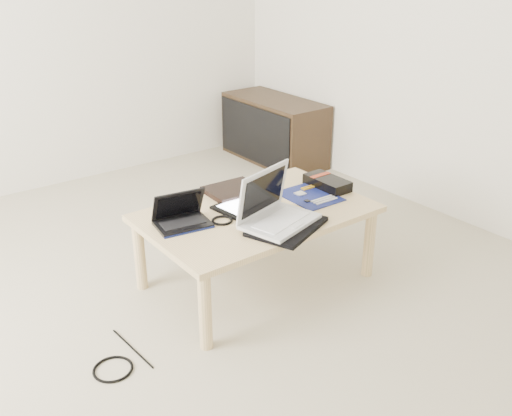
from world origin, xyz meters
TOP-DOWN VIEW (x-y plane):
  - ground at (0.00, 0.00)m, footprint 4.00×4.00m
  - coffee_table at (0.53, 0.04)m, footprint 1.10×0.70m
  - media_cabinet at (1.77, 1.45)m, footprint 0.41×0.90m
  - book at (0.57, 0.30)m, footprint 0.28×0.24m
  - netbook at (0.16, 0.13)m, footprint 0.27×0.21m
  - tablet at (0.50, 0.11)m, footprint 0.29×0.23m
  - remote at (0.68, 0.16)m, footprint 0.10×0.21m
  - neoprene_sleeve at (0.52, -0.20)m, footprint 0.42×0.36m
  - white_laptop at (0.50, -0.14)m, footprint 0.39×0.32m
  - motherboard at (0.85, 0.01)m, footprint 0.24×0.30m
  - gpu_box at (1.01, 0.05)m, footprint 0.13×0.26m
  - cable_coil at (0.32, 0.04)m, footprint 0.13×0.13m
  - floor_cable_coil at (-0.36, -0.16)m, footprint 0.21×0.21m
  - floor_cable_trail at (-0.23, -0.08)m, footprint 0.03×0.33m

SIDE VIEW (x-z plane):
  - ground at x=0.00m, z-range 0.00..0.00m
  - floor_cable_trail at x=-0.23m, z-range 0.00..0.01m
  - floor_cable_coil at x=-0.36m, z-range 0.00..0.01m
  - media_cabinet at x=1.77m, z-range 0.00..0.50m
  - coffee_table at x=0.53m, z-range 0.15..0.55m
  - motherboard at x=0.85m, z-range 0.40..0.41m
  - cable_coil at x=0.32m, z-range 0.40..0.41m
  - tablet at x=0.50m, z-range 0.40..0.41m
  - remote at x=0.68m, z-range 0.40..0.42m
  - neoprene_sleeve at x=0.52m, z-range 0.40..0.42m
  - book at x=0.57m, z-range 0.40..0.43m
  - gpu_box at x=1.01m, z-range 0.40..0.46m
  - netbook at x=0.16m, z-range 0.35..0.52m
  - white_laptop at x=0.50m, z-range 0.35..0.59m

